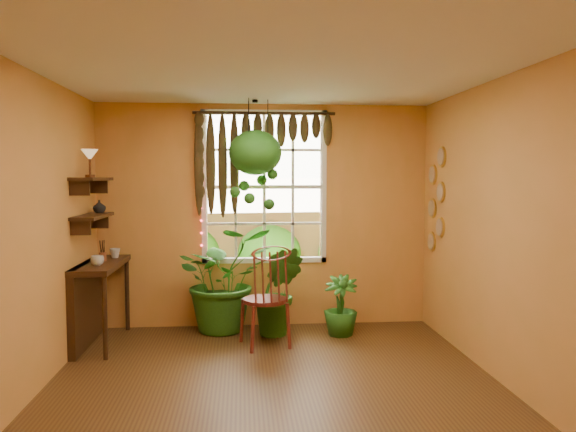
% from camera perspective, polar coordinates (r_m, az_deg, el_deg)
% --- Properties ---
extents(floor, '(4.50, 4.50, 0.00)m').
position_cam_1_polar(floor, '(4.93, -1.23, -17.72)').
color(floor, '#573B19').
rests_on(floor, ground).
extents(ceiling, '(4.50, 4.50, 0.00)m').
position_cam_1_polar(ceiling, '(4.66, -1.28, 14.84)').
color(ceiling, white).
rests_on(ceiling, wall_back).
extents(wall_back, '(4.00, 0.00, 4.00)m').
position_cam_1_polar(wall_back, '(6.84, -2.41, 0.03)').
color(wall_back, '#E59A4E').
rests_on(wall_back, floor).
extents(wall_left, '(0.00, 4.50, 4.50)m').
position_cam_1_polar(wall_left, '(4.91, -25.28, -1.92)').
color(wall_left, '#E59A4E').
rests_on(wall_left, floor).
extents(wall_right, '(0.00, 4.50, 4.50)m').
position_cam_1_polar(wall_right, '(5.13, 21.66, -1.58)').
color(wall_right, '#E59A4E').
rests_on(wall_right, floor).
extents(window, '(1.52, 0.10, 1.86)m').
position_cam_1_polar(window, '(6.86, -2.43, 2.96)').
color(window, white).
rests_on(window, wall_back).
extents(valance_vine, '(1.70, 0.12, 1.10)m').
position_cam_1_polar(valance_vine, '(6.75, -3.13, 7.85)').
color(valance_vine, '#35210E').
rests_on(valance_vine, window).
extents(string_lights, '(0.03, 0.03, 1.54)m').
position_cam_1_polar(string_lights, '(6.78, -8.84, 3.33)').
color(string_lights, '#FF2633').
rests_on(string_lights, window).
extents(wall_plates, '(0.04, 0.32, 1.10)m').
position_cam_1_polar(wall_plates, '(6.75, 14.79, 1.55)').
color(wall_plates, beige).
rests_on(wall_plates, wall_right).
extents(counter_ledge, '(0.40, 1.20, 0.90)m').
position_cam_1_polar(counter_ledge, '(6.51, -19.34, -7.50)').
color(counter_ledge, '#35210E').
rests_on(counter_ledge, floor).
extents(shelf_lower, '(0.25, 0.90, 0.04)m').
position_cam_1_polar(shelf_lower, '(6.39, -19.22, -0.03)').
color(shelf_lower, '#35210E').
rests_on(shelf_lower, wall_left).
extents(shelf_upper, '(0.25, 0.90, 0.04)m').
position_cam_1_polar(shelf_upper, '(6.37, -19.30, 3.56)').
color(shelf_upper, '#35210E').
rests_on(shelf_upper, wall_left).
extents(backyard, '(14.00, 10.00, 12.00)m').
position_cam_1_polar(backyard, '(11.47, -2.16, 1.30)').
color(backyard, '#275719').
rests_on(backyard, ground).
extents(windsor_chair, '(0.59, 0.61, 1.27)m').
position_cam_1_polar(windsor_chair, '(6.12, -2.26, -9.78)').
color(windsor_chair, maroon).
rests_on(windsor_chair, floor).
extents(potted_plant_left, '(1.33, 1.23, 1.24)m').
position_cam_1_polar(potted_plant_left, '(6.72, -6.48, -6.33)').
color(potted_plant_left, '#1D5416').
rests_on(potted_plant_left, floor).
extents(potted_plant_mid, '(0.62, 0.52, 1.03)m').
position_cam_1_polar(potted_plant_mid, '(6.49, -1.02, -7.64)').
color(potted_plant_mid, '#1D5416').
rests_on(potted_plant_mid, floor).
extents(potted_plant_right, '(0.45, 0.45, 0.69)m').
position_cam_1_polar(potted_plant_right, '(6.56, 5.36, -9.05)').
color(potted_plant_right, '#1D5416').
rests_on(potted_plant_right, floor).
extents(hanging_basket, '(0.60, 0.60, 1.27)m').
position_cam_1_polar(hanging_basket, '(6.45, -3.35, 5.58)').
color(hanging_basket, black).
rests_on(hanging_basket, ceiling).
extents(cup_a, '(0.17, 0.17, 0.11)m').
position_cam_1_polar(cup_a, '(6.18, -18.81, -4.31)').
color(cup_a, silver).
rests_on(cup_a, counter_ledge).
extents(cup_b, '(0.15, 0.15, 0.11)m').
position_cam_1_polar(cup_b, '(6.70, -17.17, -3.63)').
color(cup_b, beige).
rests_on(cup_b, counter_ledge).
extents(brush_jar, '(0.08, 0.08, 0.29)m').
position_cam_1_polar(brush_jar, '(6.48, -18.32, -3.37)').
color(brush_jar, brown).
rests_on(brush_jar, counter_ledge).
extents(shelf_vase, '(0.17, 0.17, 0.15)m').
position_cam_1_polar(shelf_vase, '(6.64, -18.62, 0.92)').
color(shelf_vase, '#B2AD99').
rests_on(shelf_vase, shelf_lower).
extents(tiffany_lamp, '(0.18, 0.18, 0.29)m').
position_cam_1_polar(tiffany_lamp, '(6.25, -19.50, 5.71)').
color(tiffany_lamp, brown).
rests_on(tiffany_lamp, shelf_upper).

